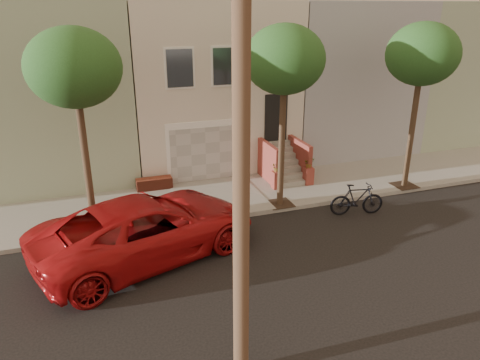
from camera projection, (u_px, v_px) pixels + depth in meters
name	position (u px, v px, depth m)	size (l,w,h in m)	color
ground	(303.00, 266.00, 12.79)	(90.00, 90.00, 0.00)	black
sidewalk	(241.00, 195.00, 17.48)	(40.00, 3.70, 0.15)	gray
house_row	(200.00, 80.00, 21.34)	(33.10, 11.70, 7.00)	#BDB4A1
tree_left	(74.00, 69.00, 12.65)	(2.70, 2.57, 6.30)	#2D2116
tree_mid	(285.00, 61.00, 14.65)	(2.70, 2.57, 6.30)	#2D2116
tree_right	(422.00, 55.00, 16.34)	(2.70, 2.57, 6.30)	#2D2116
pickup_truck	(147.00, 228.00, 13.02)	(3.00, 6.51, 1.81)	#A61113
motorcycle	(357.00, 199.00, 15.79)	(0.54, 1.93, 1.16)	black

